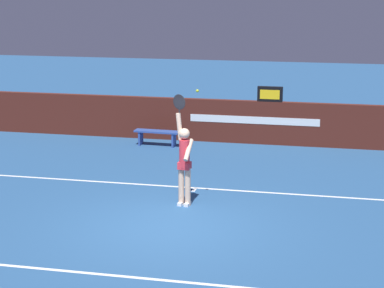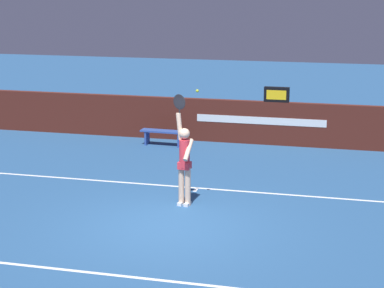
% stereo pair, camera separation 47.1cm
% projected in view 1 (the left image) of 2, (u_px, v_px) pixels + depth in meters
% --- Properties ---
extents(ground_plane, '(60.00, 60.00, 0.00)m').
position_uv_depth(ground_plane, '(168.00, 226.00, 13.80)').
color(ground_plane, '#27507E').
extents(court_lines, '(11.65, 5.30, 0.00)m').
position_uv_depth(court_lines, '(170.00, 224.00, 13.92)').
color(court_lines, white).
rests_on(court_lines, ground).
extents(back_wall, '(16.74, 0.21, 1.34)m').
position_uv_depth(back_wall, '(229.00, 121.00, 20.93)').
color(back_wall, '#4B1D15').
rests_on(back_wall, ground).
extents(speed_display, '(0.76, 0.17, 0.46)m').
position_uv_depth(speed_display, '(270.00, 94.00, 20.46)').
color(speed_display, black).
rests_on(speed_display, back_wall).
extents(tennis_player, '(0.47, 0.45, 2.54)m').
position_uv_depth(tennis_player, '(184.00, 160.00, 14.89)').
color(tennis_player, beige).
rests_on(tennis_player, ground).
extents(tennis_ball, '(0.07, 0.07, 0.07)m').
position_uv_depth(tennis_ball, '(197.00, 91.00, 14.45)').
color(tennis_ball, '#C9DA2B').
extents(courtside_bench_near, '(1.41, 0.43, 0.47)m').
position_uv_depth(courtside_bench_near, '(157.00, 134.00, 20.52)').
color(courtside_bench_near, '#2D4995').
rests_on(courtside_bench_near, ground).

